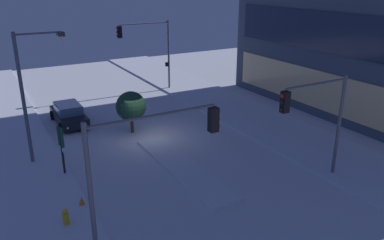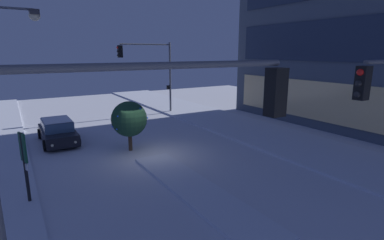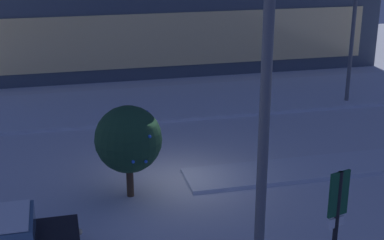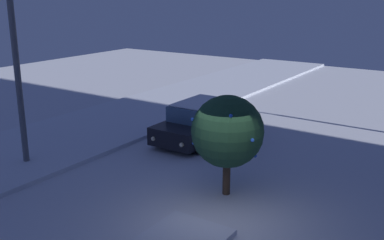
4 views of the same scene
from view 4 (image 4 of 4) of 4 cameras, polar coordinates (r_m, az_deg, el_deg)
The scene contains 5 objects.
ground at distance 11.96m, azimuth 3.40°, elevation -12.28°, with size 52.00×52.00×0.00m, color silver.
curb_strip_near at distance 17.31m, azimuth -21.27°, elevation -4.05°, with size 52.00×5.20×0.14m, color silver.
car_near at distance 17.91m, azimuth 1.15°, elevation -0.14°, with size 4.61×2.06×1.49m.
street_lamp_arched at distance 14.86m, azimuth -19.97°, elevation 11.88°, with size 0.56×2.65×7.43m.
decorated_tree_median at distance 12.71m, azimuth 4.43°, elevation -1.46°, with size 2.03×2.04×2.89m.
Camera 4 is at (9.16, 5.25, 5.62)m, focal length 42.86 mm.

